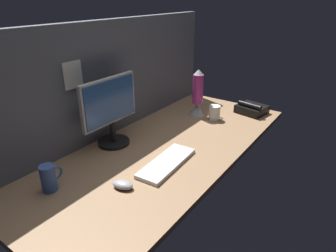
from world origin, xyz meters
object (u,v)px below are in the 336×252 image
object	(u,v)px
keyboard	(167,163)
lava_lamp	(198,97)
monitor	(110,109)
mug_ceramic_white	(215,113)
mug_ceramic_blue	(49,178)
desk_phone	(251,109)
mouse	(123,185)

from	to	relation	value
keyboard	lava_lamp	world-z (taller)	lava_lamp
monitor	mug_ceramic_white	size ratio (longest dim) A/B	3.48
mug_ceramic_blue	desk_phone	size ratio (longest dim) A/B	0.56
mug_ceramic_white	monitor	bearing A→B (deg)	154.44
monitor	desk_phone	world-z (taller)	monitor
keyboard	mug_ceramic_white	size ratio (longest dim) A/B	3.37
keyboard	mouse	xyz separation A→B (cm)	(-27.03, 4.45, 0.70)
monitor	desk_phone	bearing A→B (deg)	-27.55
lava_lamp	desk_phone	bearing A→B (deg)	-49.19
keyboard	mug_ceramic_white	world-z (taller)	mug_ceramic_white
keyboard	desk_phone	size ratio (longest dim) A/B	1.70
keyboard	desk_phone	world-z (taller)	desk_phone
keyboard	mug_ceramic_white	distance (cm)	66.80
keyboard	mug_ceramic_blue	distance (cm)	54.86
mouse	mug_ceramic_white	size ratio (longest dim) A/B	0.88
monitor	lava_lamp	xyz separation A→B (cm)	(65.06, -17.53, -7.13)
mouse	mug_ceramic_white	distance (cm)	93.40
mug_ceramic_white	lava_lamp	xyz separation A→B (cm)	(-0.08, 13.62, 8.76)
monitor	lava_lamp	world-z (taller)	monitor
desk_phone	mug_ceramic_blue	bearing A→B (deg)	164.58
desk_phone	keyboard	bearing A→B (deg)	174.55
mouse	desk_phone	distance (cm)	119.74
mug_ceramic_white	keyboard	bearing A→B (deg)	-173.57
monitor	mug_ceramic_blue	bearing A→B (deg)	-168.84
monitor	mouse	distance (cm)	48.22
mug_ceramic_blue	mug_ceramic_white	size ratio (longest dim) A/B	1.11
keyboard	lava_lamp	distance (cm)	70.61
mug_ceramic_blue	desk_phone	distance (cm)	143.24
mouse	mug_ceramic_blue	distance (cm)	31.63
keyboard	desk_phone	distance (cm)	92.41
mug_ceramic_blue	desk_phone	bearing A→B (deg)	-15.42
mouse	monitor	bearing A→B (deg)	36.85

